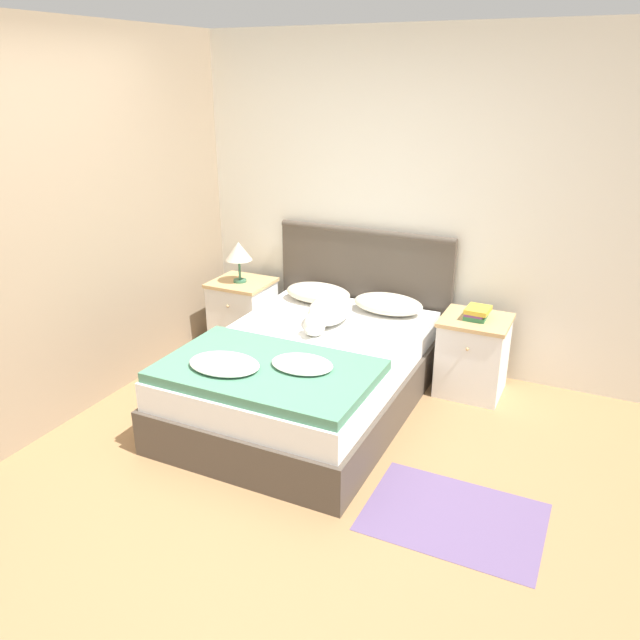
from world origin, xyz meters
name	(u,v)px	position (x,y,z in m)	size (l,w,h in m)	color
ground_plane	(240,490)	(0.00, 0.00, 0.00)	(16.00, 16.00, 0.00)	#997047
wall_back	(378,202)	(0.00, 2.13, 1.27)	(9.00, 0.06, 2.55)	silver
wall_side_left	(134,211)	(-1.51, 1.05, 1.27)	(0.06, 3.10, 2.55)	gray
bed	(308,376)	(-0.08, 1.03, 0.24)	(1.39, 2.01, 0.49)	#4C4238
headboard	(363,290)	(-0.08, 2.06, 0.56)	(1.47, 0.06, 1.08)	#4C4238
nightstand_left	(243,313)	(-1.07, 1.76, 0.29)	(0.48, 0.46, 0.59)	white
nightstand_right	(473,355)	(0.91, 1.76, 0.29)	(0.48, 0.46, 0.59)	white
pillow_left	(318,293)	(-0.38, 1.82, 0.57)	(0.55, 0.33, 0.14)	beige
pillow_right	(388,304)	(0.22, 1.82, 0.57)	(0.55, 0.33, 0.14)	beige
quilt	(265,370)	(-0.09, 0.48, 0.53)	(1.31, 0.83, 0.12)	#4C8466
dog	(329,311)	(-0.09, 1.41, 0.59)	(0.29, 0.69, 0.21)	silver
book_stack	(477,313)	(0.91, 1.76, 0.63)	(0.17, 0.21, 0.09)	#337547
table_lamp	(239,252)	(-1.07, 1.74, 0.84)	(0.22, 0.22, 0.34)	#336B4C
rug	(454,517)	(1.17, 0.30, 0.00)	(0.93, 0.67, 0.00)	#604C75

